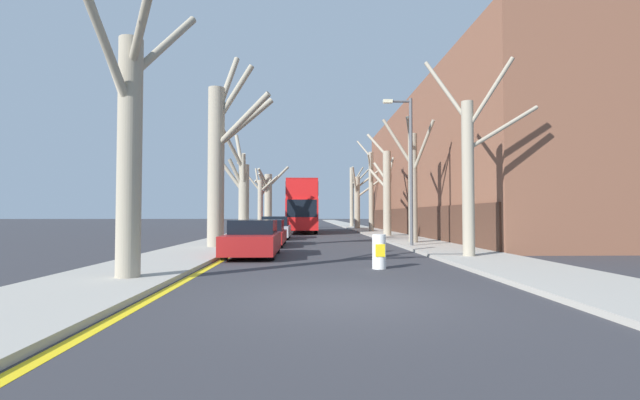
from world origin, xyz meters
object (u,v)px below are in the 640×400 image
street_tree_left_2 (242,191)px  street_tree_right_4 (358,199)px  street_tree_left_0 (130,135)px  lamp_post (409,163)px  parked_car_0 (253,239)px  parked_car_1 (267,233)px  street_tree_right_1 (412,182)px  street_tree_left_1 (220,157)px  street_tree_left_3 (260,201)px  double_decker_bus (302,204)px  traffic_bollard (379,252)px  street_tree_right_5 (352,195)px  street_tree_left_4 (268,197)px  street_tree_right_2 (386,189)px  street_tree_right_3 (371,189)px  street_tree_right_0 (470,168)px  parked_car_2 (276,228)px

street_tree_left_2 → street_tree_right_4: size_ratio=1.16×
street_tree_left_0 → lamp_post: bearing=47.9°
street_tree_left_2 → parked_car_0: street_tree_left_2 is taller
parked_car_1 → lamp_post: (6.88, -1.85, 3.39)m
street_tree_right_1 → parked_car_1: bearing=-176.7°
parked_car_0 → lamp_post: (6.88, 3.90, 3.36)m
street_tree_left_1 → street_tree_left_3: bearing=90.7°
street_tree_left_1 → parked_car_0: size_ratio=2.20×
double_decker_bus → traffic_bollard: double_decker_bus is taller
street_tree_right_5 → traffic_bollard: bearing=-95.1°
street_tree_right_5 → parked_car_1: size_ratio=1.63×
street_tree_left_4 → parked_car_1: (2.26, -25.94, -2.88)m
street_tree_left_2 → street_tree_right_4: street_tree_left_2 is taller
street_tree_left_2 → parked_car_0: size_ratio=1.80×
street_tree_right_2 → street_tree_right_3: (0.00, 7.23, 0.47)m
street_tree_right_0 → street_tree_right_1: street_tree_right_0 is taller
street_tree_right_3 → double_decker_bus: 6.18m
street_tree_left_1 → street_tree_right_4: 27.63m
parked_car_1 → parked_car_2: parked_car_2 is taller
street_tree_left_3 → traffic_bollard: size_ratio=6.44×
street_tree_left_4 → street_tree_left_2: bearing=-90.5°
parked_car_2 → street_tree_left_3: bearing=101.4°
street_tree_left_2 → parked_car_0: bearing=-79.5°
parked_car_0 → parked_car_1: 5.75m
street_tree_right_4 → parked_car_2: bearing=-113.4°
street_tree_right_2 → parked_car_0: bearing=-119.1°
street_tree_left_2 → street_tree_left_4: 18.65m
street_tree_left_4 → street_tree_right_0: size_ratio=0.96×
street_tree_left_0 → double_decker_bus: size_ratio=0.67×
street_tree_left_1 → street_tree_right_3: (9.62, 17.51, -0.37)m
street_tree_left_2 → street_tree_left_3: size_ratio=1.19×
street_tree_right_5 → lamp_post: street_tree_right_5 is taller
street_tree_right_5 → parked_car_0: size_ratio=1.75×
street_tree_right_5 → parked_car_1: 31.90m
street_tree_left_4 → parked_car_0: size_ratio=1.69×
street_tree_left_1 → parked_car_1: size_ratio=2.04×
street_tree_right_2 → parked_car_2: (-7.65, -1.90, -2.69)m
street_tree_right_2 → street_tree_right_3: street_tree_right_3 is taller
street_tree_right_3 → parked_car_0: (-7.65, -20.97, -3.20)m
street_tree_left_4 → parked_car_1: size_ratio=1.57×
street_tree_left_3 → street_tree_right_2: street_tree_right_2 is taller
street_tree_right_3 → lamp_post: 17.09m
street_tree_left_1 → double_decker_bus: street_tree_left_1 is taller
street_tree_left_3 → parked_car_2: bearing=-78.6°
parked_car_0 → street_tree_right_0: bearing=-9.0°
street_tree_left_2 → parked_car_2: bearing=-26.6°
street_tree_left_3 → double_decker_bus: street_tree_left_3 is taller
street_tree_left_1 → double_decker_bus: bearing=78.8°
traffic_bollard → street_tree_left_2: bearing=111.2°
parked_car_0 → lamp_post: lamp_post is taller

